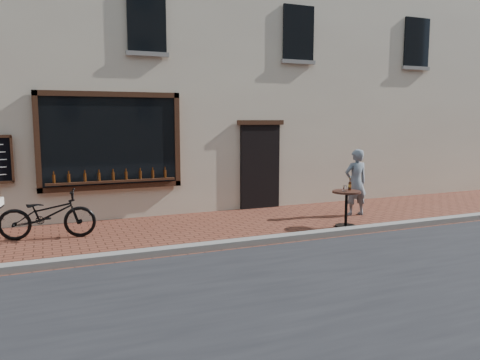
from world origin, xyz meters
name	(u,v)px	position (x,y,z in m)	size (l,w,h in m)	color
ground	(246,248)	(0.00, 0.00, 0.00)	(90.00, 90.00, 0.00)	brown
kerb	(242,243)	(0.00, 0.20, 0.06)	(90.00, 0.25, 0.12)	slate
shop_building	(159,29)	(0.00, 6.50, 5.00)	(28.00, 6.20, 10.00)	beige
cargo_bicycle	(45,214)	(-3.37, 2.19, 0.49)	(2.23, 0.92, 1.03)	black
bistro_table	(346,201)	(2.72, 0.74, 0.57)	(0.62, 0.62, 1.07)	black
pedestrian	(356,182)	(3.67, 1.71, 0.81)	(0.59, 0.39, 1.62)	slate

